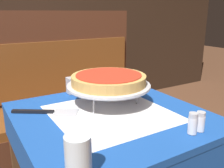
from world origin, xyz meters
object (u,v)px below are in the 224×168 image
(salt_shaker, at_px, (193,123))
(condiment_caddy, at_px, (36,54))
(dining_table_front, at_px, (111,134))
(booth_bench, at_px, (48,124))
(pepper_shaker, at_px, (200,122))
(pizza_server, at_px, (48,112))
(pizza_pan_stand, at_px, (109,86))
(deep_dish_pizza, at_px, (109,79))
(napkin_holder, at_px, (76,85))
(water_glass_near, at_px, (78,157))
(dining_table_rear, at_px, (46,69))

(salt_shaker, height_order, condiment_caddy, condiment_caddy)
(dining_table_front, relative_size, booth_bench, 0.48)
(pepper_shaker, bearing_deg, dining_table_front, 121.97)
(salt_shaker, bearing_deg, pepper_shaker, 0.00)
(dining_table_front, bearing_deg, salt_shaker, -63.69)
(dining_table_front, relative_size, salt_shaker, 9.83)
(booth_bench, height_order, pizza_server, booth_bench)
(salt_shaker, xyz_separation_m, pepper_shaker, (0.04, 0.00, -0.00))
(pizza_pan_stand, relative_size, pepper_shaker, 5.23)
(pizza_pan_stand, xyz_separation_m, pizza_server, (-0.29, 0.05, -0.09))
(dining_table_front, distance_m, pepper_shaker, 0.40)
(deep_dish_pizza, distance_m, salt_shaker, 0.44)
(pizza_pan_stand, height_order, napkin_holder, pizza_pan_stand)
(pizza_pan_stand, bearing_deg, water_glass_near, -128.74)
(pepper_shaker, bearing_deg, dining_table_rear, 91.27)
(booth_bench, relative_size, deep_dish_pizza, 4.65)
(dining_table_front, height_order, napkin_holder, napkin_holder)
(salt_shaker, bearing_deg, condiment_caddy, 92.53)
(pizza_pan_stand, xyz_separation_m, deep_dish_pizza, (0.00, -0.00, 0.03))
(salt_shaker, relative_size, condiment_caddy, 0.49)
(pizza_server, bearing_deg, pepper_shaker, -46.76)
(deep_dish_pizza, height_order, water_glass_near, deep_dish_pizza)
(booth_bench, height_order, condiment_caddy, booth_bench)
(pizza_server, relative_size, condiment_caddy, 1.65)
(dining_table_front, relative_size, pizza_pan_stand, 2.00)
(deep_dish_pizza, bearing_deg, pizza_pan_stand, 116.57)
(salt_shaker, bearing_deg, pizza_server, 130.43)
(condiment_caddy, bearing_deg, pizza_pan_stand, -91.17)
(dining_table_front, height_order, dining_table_rear, dining_table_rear)
(deep_dish_pizza, relative_size, water_glass_near, 2.85)
(pizza_pan_stand, xyz_separation_m, pepper_shaker, (0.15, -0.42, -0.05))
(napkin_holder, bearing_deg, deep_dish_pizza, -75.94)
(pizza_server, bearing_deg, water_glass_near, -97.47)
(pizza_server, bearing_deg, deep_dish_pizza, -9.25)
(condiment_caddy, bearing_deg, dining_table_front, -92.91)
(pizza_pan_stand, xyz_separation_m, condiment_caddy, (0.03, 1.41, -0.04))
(deep_dish_pizza, distance_m, pizza_server, 0.32)
(dining_table_front, height_order, water_glass_near, water_glass_near)
(napkin_holder, bearing_deg, water_glass_near, -112.78)
(dining_table_rear, distance_m, water_glass_near, 1.91)
(dining_table_rear, bearing_deg, deep_dish_pizza, -94.49)
(dining_table_rear, xyz_separation_m, condiment_caddy, (-0.08, 0.00, 0.16))
(water_glass_near, bearing_deg, pizza_server, 82.53)
(booth_bench, bearing_deg, pizza_server, -105.59)
(dining_table_rear, xyz_separation_m, deep_dish_pizza, (-0.11, -1.41, 0.24))
(dining_table_rear, relative_size, water_glass_near, 6.03)
(pepper_shaker, bearing_deg, booth_bench, 101.36)
(salt_shaker, relative_size, pepper_shaker, 1.06)
(dining_table_rear, xyz_separation_m, napkin_holder, (-0.17, -1.16, 0.16))
(condiment_caddy, bearing_deg, pizza_server, -103.12)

